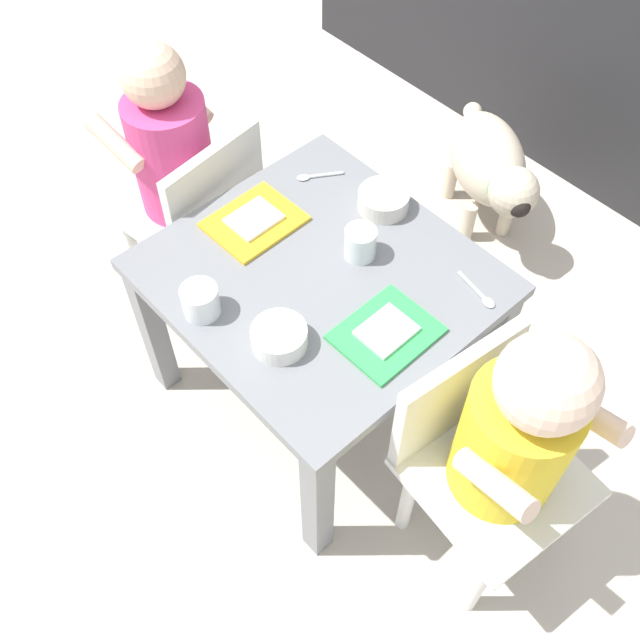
% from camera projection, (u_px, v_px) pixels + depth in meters
% --- Properties ---
extents(ground_plane, '(7.00, 7.00, 0.00)m').
position_uv_depth(ground_plane, '(320.00, 390.00, 1.71)').
color(ground_plane, beige).
extents(dining_table, '(0.59, 0.55, 0.42)m').
position_uv_depth(dining_table, '(320.00, 297.00, 1.43)').
color(dining_table, slate).
rests_on(dining_table, ground).
extents(seated_child_left, '(0.32, 0.32, 0.68)m').
position_uv_depth(seated_child_left, '(175.00, 158.00, 1.57)').
color(seated_child_left, silver).
rests_on(seated_child_left, ground).
extents(seated_child_right, '(0.31, 0.31, 0.68)m').
position_uv_depth(seated_child_right, '(510.00, 435.00, 1.17)').
color(seated_child_right, silver).
rests_on(seated_child_right, ground).
extents(dog, '(0.39, 0.31, 0.31)m').
position_uv_depth(dog, '(490.00, 165.00, 1.88)').
color(dog, beige).
rests_on(dog, ground).
extents(food_tray_left, '(0.15, 0.18, 0.02)m').
position_uv_depth(food_tray_left, '(254.00, 221.00, 1.44)').
color(food_tray_left, gold).
rests_on(food_tray_left, dining_table).
extents(food_tray_right, '(0.14, 0.17, 0.02)m').
position_uv_depth(food_tray_right, '(386.00, 333.00, 1.28)').
color(food_tray_right, green).
rests_on(food_tray_right, dining_table).
extents(water_cup_left, '(0.07, 0.07, 0.06)m').
position_uv_depth(water_cup_left, '(201.00, 302.00, 1.30)').
color(water_cup_left, white).
rests_on(water_cup_left, dining_table).
extents(water_cup_right, '(0.06, 0.06, 0.06)m').
position_uv_depth(water_cup_right, '(360.00, 244.00, 1.38)').
color(water_cup_right, white).
rests_on(water_cup_right, dining_table).
extents(cereal_bowl_right_side, '(0.10, 0.10, 0.04)m').
position_uv_depth(cereal_bowl_right_side, '(279.00, 337.00, 1.26)').
color(cereal_bowl_right_side, white).
rests_on(cereal_bowl_right_side, dining_table).
extents(veggie_bowl_far, '(0.10, 0.10, 0.04)m').
position_uv_depth(veggie_bowl_far, '(384.00, 199.00, 1.46)').
color(veggie_bowl_far, silver).
rests_on(veggie_bowl_far, dining_table).
extents(spoon_by_left_tray, '(0.10, 0.03, 0.01)m').
position_uv_depth(spoon_by_left_tray, '(480.00, 293.00, 1.34)').
color(spoon_by_left_tray, silver).
rests_on(spoon_by_left_tray, dining_table).
extents(spoon_by_right_tray, '(0.06, 0.09, 0.01)m').
position_uv_depth(spoon_by_right_tray, '(315.00, 176.00, 1.53)').
color(spoon_by_right_tray, silver).
rests_on(spoon_by_right_tray, dining_table).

